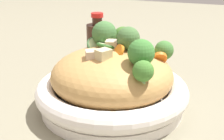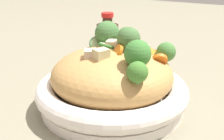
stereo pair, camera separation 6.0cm
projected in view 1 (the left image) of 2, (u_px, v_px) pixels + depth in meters
ground_plane at (112, 107)px, 0.63m from camera, size 3.00×3.00×0.00m
serving_bowl at (112, 94)px, 0.61m from camera, size 0.30×0.30×0.06m
noodle_heap at (112, 75)px, 0.60m from camera, size 0.24×0.24×0.11m
broccoli_florets at (128, 44)px, 0.59m from camera, size 0.19×0.18×0.08m
carrot_coins at (145, 53)px, 0.60m from camera, size 0.12×0.10×0.04m
zucchini_slices at (118, 48)px, 0.61m from camera, size 0.10×0.17×0.05m
chicken_chunks at (113, 51)px, 0.57m from camera, size 0.11×0.10×0.03m
soy_sauce_bottle at (98, 44)px, 0.84m from camera, size 0.06×0.06×0.15m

